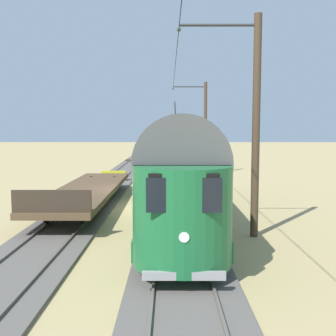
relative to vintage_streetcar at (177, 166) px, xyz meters
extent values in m
plane|color=tan|center=(2.24, -1.82, -2.27)|extent=(220.00, 220.00, 0.00)
cube|color=#56514C|center=(0.00, -1.82, -2.22)|extent=(2.80, 80.00, 0.10)
cube|color=#59544C|center=(0.72, -1.82, -2.13)|extent=(0.07, 80.00, 0.08)
cube|color=#59544C|center=(-0.72, -1.82, -2.13)|extent=(0.07, 80.00, 0.08)
cube|color=#382819|center=(0.00, -33.82, -2.16)|extent=(2.50, 0.24, 0.08)
cube|color=#382819|center=(0.00, -33.17, -2.16)|extent=(2.50, 0.24, 0.08)
cube|color=#382819|center=(0.00, -32.52, -2.16)|extent=(2.50, 0.24, 0.08)
cube|color=#382819|center=(0.00, -31.87, -2.16)|extent=(2.50, 0.24, 0.08)
cube|color=#382819|center=(0.00, -31.22, -2.16)|extent=(2.50, 0.24, 0.08)
cube|color=#56514C|center=(4.48, -1.82, -2.22)|extent=(2.80, 80.00, 0.10)
cube|color=#59544C|center=(5.19, -1.82, -2.13)|extent=(0.07, 80.00, 0.08)
cube|color=#59544C|center=(3.76, -1.82, -2.13)|extent=(0.07, 80.00, 0.08)
cube|color=#382819|center=(4.48, -33.82, -2.16)|extent=(2.50, 0.24, 0.08)
cube|color=#382819|center=(4.48, -33.17, -2.16)|extent=(2.50, 0.24, 0.08)
cube|color=#382819|center=(4.48, -32.52, -2.16)|extent=(2.50, 0.24, 0.08)
cube|color=#382819|center=(4.48, -31.87, -2.16)|extent=(2.50, 0.24, 0.08)
cube|color=#382819|center=(4.48, -31.22, -2.16)|extent=(2.50, 0.24, 0.08)
cube|color=#196033|center=(0.00, -0.01, -1.56)|extent=(2.65, 15.94, 0.55)
cube|color=#196033|center=(0.00, -0.01, -0.81)|extent=(2.55, 15.94, 0.95)
cube|color=#B7C699|center=(0.00, -0.01, 0.19)|extent=(2.55, 15.94, 1.05)
cylinder|color=#4C4C4C|center=(0.00, -0.01, 0.71)|extent=(2.65, 15.63, 2.65)
cylinder|color=#196033|center=(0.00, 7.92, -0.56)|extent=(2.55, 2.55, 2.55)
cylinder|color=#196033|center=(0.00, -7.93, -0.56)|extent=(2.55, 2.55, 2.55)
cube|color=black|center=(0.00, 9.05, 0.45)|extent=(1.63, 0.08, 0.36)
cube|color=black|center=(0.00, 9.09, 0.14)|extent=(1.73, 0.06, 0.80)
cube|color=black|center=(1.29, -0.01, 0.19)|extent=(0.04, 13.39, 0.80)
cube|color=black|center=(-1.30, -0.01, 0.19)|extent=(0.04, 13.39, 0.80)
cylinder|color=silver|center=(0.00, 9.18, -0.81)|extent=(0.24, 0.06, 0.24)
cube|color=gray|center=(0.00, 9.11, -1.74)|extent=(1.94, 0.12, 0.20)
cylinder|color=black|center=(0.00, -4.32, 2.65)|extent=(0.07, 3.87, 1.29)
cylinder|color=black|center=(0.72, 5.10, -1.71)|extent=(0.10, 0.76, 0.76)
cylinder|color=black|center=(-0.72, 5.10, -1.71)|extent=(0.10, 0.76, 0.76)
cylinder|color=black|center=(0.72, -5.11, -1.71)|extent=(0.10, 0.76, 0.76)
cylinder|color=black|center=(-0.72, -5.11, -1.71)|extent=(0.10, 0.76, 0.76)
cube|color=brown|center=(4.48, -2.37, -1.41)|extent=(2.80, 13.27, 0.25)
cube|color=#33281E|center=(4.48, 4.07, -0.89)|extent=(2.80, 0.10, 0.80)
cylinder|color=black|center=(5.19, 2.28, -1.67)|extent=(0.10, 0.84, 0.84)
cylinder|color=black|center=(3.76, 2.28, -1.67)|extent=(0.10, 0.84, 0.84)
cylinder|color=black|center=(5.19, -7.01, -1.67)|extent=(0.10, 0.84, 0.84)
cylinder|color=black|center=(3.76, -7.01, -1.67)|extent=(0.10, 0.84, 0.84)
cylinder|color=#423323|center=(-2.77, -16.90, 1.70)|extent=(0.28, 0.28, 7.93)
cylinder|color=#2D2D2D|center=(-1.38, -16.90, 5.26)|extent=(2.77, 0.10, 0.10)
sphere|color=#334733|center=(0.00, -16.90, 5.11)|extent=(0.16, 0.16, 0.16)
cylinder|color=#423323|center=(-2.77, 3.59, 1.70)|extent=(0.28, 0.28, 7.93)
cylinder|color=#2D2D2D|center=(-1.38, 3.59, 5.26)|extent=(2.77, 0.10, 0.10)
sphere|color=#334733|center=(0.00, 3.59, 5.11)|extent=(0.16, 0.16, 0.16)
cylinder|color=black|center=(0.00, 3.59, 5.11)|extent=(0.03, 44.98, 0.03)
cylinder|color=black|center=(-1.38, -16.90, 5.26)|extent=(2.77, 0.02, 0.02)
cube|color=#B2A519|center=(4.48, -12.24, -1.87)|extent=(1.80, 0.60, 0.80)
camera|label=1|loc=(0.35, 18.29, 1.62)|focal=43.83mm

